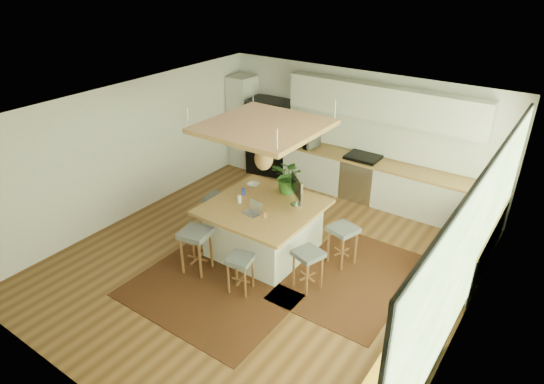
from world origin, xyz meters
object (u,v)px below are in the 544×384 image
Objects in this scene: stool_right_back at (342,246)px; island_plant at (289,180)px; fridge at (269,136)px; stool_near_left at (197,253)px; stool_right_front at (308,270)px; laptop at (251,208)px; microwave at (305,137)px; stool_near_right at (241,272)px; island at (264,228)px; stool_left_side at (219,214)px; monitor at (297,192)px.

stool_right_back is 1.10× the size of island_plant.
island_plant is at bearing -57.72° from fridge.
stool_right_back is (1.90, 1.59, 0.00)m from stool_near_left.
stool_right_front is 1.39m from laptop.
stool_near_right is at bearing -60.38° from microwave.
island is 1.27m from stool_near_left.
laptop is 0.52× the size of microwave.
laptop is (0.58, 0.78, 0.70)m from stool_near_left.
stool_left_side reaches higher than stool_right_back.
stool_near_left is 1.12× the size of stool_right_front.
fridge reaches higher than stool_left_side.
island_plant is (-1.11, 1.13, 0.83)m from stool_right_front.
stool_right_front is at bearing -45.76° from island_plant.
island_plant reaches higher than stool_right_back.
stool_near_right is at bearing -56.88° from laptop.
island reaches higher than stool_near_right.
stool_right_back is 1.21× the size of monitor.
island_plant is (0.66, 1.81, 0.83)m from stool_near_left.
stool_right_front is at bearing 20.74° from stool_near_left.
stool_near_left reaches higher than stool_left_side.
island_plant reaches higher than island.
microwave is at bearing 94.87° from stool_near_left.
stool_right_front is 2.41m from stool_left_side.
stool_right_back is 1.22m from monitor.
island is 0.93m from monitor.
fridge reaches higher than island.
island is 2.65× the size of stool_right_front.
microwave is at bearing 114.66° from island_plant.
fridge is at bearing 174.73° from monitor.
fridge is 3.52m from monitor.
stool_near_right is at bearing -121.35° from stool_right_back.
island_plant reaches higher than stool_right_front.
stool_near_left is 1.20m from laptop.
microwave reaches higher than stool_left_side.
island is 0.68m from laptop.
stool_right_front is at bearing -98.35° from stool_right_back.
stool_near_right is 1.70m from monitor.
island_plant is (2.05, -2.24, 0.26)m from fridge.
island_plant is at bearing 25.28° from stool_left_side.
stool_left_side is (-1.14, 0.09, -0.11)m from island.
monitor reaches higher than stool_near_right.
stool_right_front is 1.38m from monitor.
stool_near_left is 2.48m from stool_right_back.
stool_near_right is at bearing 0.19° from stool_near_left.
fridge is at bearing 143.25° from stool_right_back.
island_plant reaches higher than stool_near_left.
stool_left_side is (0.81, -2.83, -0.57)m from fridge.
fridge is 2.31× the size of stool_near_left.
stool_left_side is at bearing 115.11° from stool_near_left.
stool_near_right is 2.00m from island_plant.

